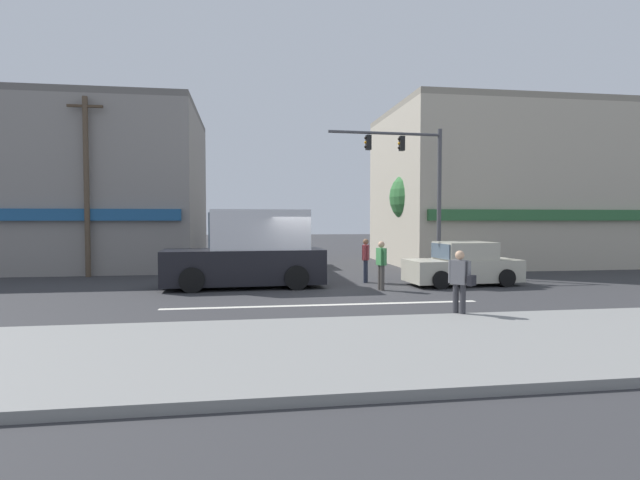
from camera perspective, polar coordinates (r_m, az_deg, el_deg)
ground_plane at (r=17.57m, az=-1.36°, el=-5.51°), size 120.00×120.00×0.00m
lane_marking_stripe at (r=14.14m, az=0.47°, el=-7.43°), size 9.00×0.24×0.01m
sidewalk_curb at (r=9.33m, az=5.49°, el=-12.15°), size 40.00×5.00×0.16m
building_left_block at (r=28.66m, az=-27.70°, el=5.29°), size 13.91×9.86×8.00m
building_right_corner at (r=29.46m, az=20.90°, el=5.57°), size 13.55×9.02×8.25m
street_tree at (r=25.86m, az=11.22°, el=4.77°), size 2.97×2.97×5.01m
utility_pole_near_left at (r=22.97m, az=-25.13°, el=5.85°), size 1.40×0.22×7.48m
utility_pole_far_right at (r=28.59m, az=13.08°, el=5.80°), size 1.40×0.22×7.98m
traffic_light_mast at (r=21.40m, az=11.09°, el=7.07°), size 4.89×0.35×6.20m
box_truck_approaching_near at (r=17.83m, az=-8.03°, el=-1.37°), size 5.68×2.41×2.75m
sedan_waiting_far at (r=19.03m, az=16.01°, el=-2.84°), size 4.21×2.09×1.58m
van_crossing_leftbound at (r=25.64m, az=-4.20°, el=-0.75°), size 2.06×4.61×2.11m
pedestrian_foreground_with_bag at (r=12.43m, az=15.74°, el=-4.48°), size 0.52×0.63×1.67m
pedestrian_mid_crossing at (r=17.03m, az=7.02°, el=-2.56°), size 0.29×0.56×1.67m
pedestrian_far_side at (r=19.05m, az=5.25°, el=-2.03°), size 0.34×0.53×1.67m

